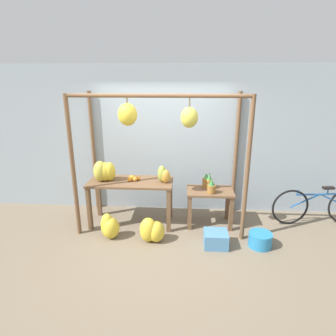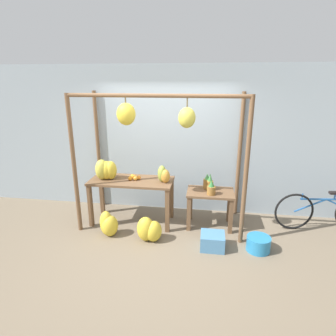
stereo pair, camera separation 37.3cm
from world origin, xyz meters
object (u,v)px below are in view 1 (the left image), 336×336
Objects in this scene: banana_pile_ground_right at (152,231)px; papaya_pile at (163,175)px; pineapple_cluster at (209,184)px; parked_bicycle at (318,206)px; banana_pile_ground_left at (110,227)px; fruit_crate_white at (216,239)px; blue_bucket at (260,240)px; banana_pile_on_table at (104,172)px; orange_pile at (134,178)px.

papaya_pile is (0.14, 0.57, 0.76)m from banana_pile_ground_right.
pineapple_cluster is 0.88× the size of banana_pile_ground_right.
parked_bicycle is 5.81× the size of papaya_pile.
parked_bicycle is at bearing 11.38° from banana_pile_ground_left.
banana_pile_ground_left is at bearing 175.06° from banana_pile_ground_right.
fruit_crate_white reaches higher than blue_bucket.
pineapple_cluster reaches higher than blue_bucket.
pineapple_cluster is at bearing 7.22° from papaya_pile.
papaya_pile reaches higher than fruit_crate_white.
banana_pile_ground_left is at bearing -70.07° from banana_pile_on_table.
parked_bicycle is at bearing 34.28° from blue_bucket.
fruit_crate_white is (1.40, -0.69, -0.74)m from orange_pile.
blue_bucket is at bearing -145.72° from parked_bicycle.
papaya_pile is at bearing -0.85° from banana_pile_on_table.
banana_pile_ground_right is 1.29× the size of blue_bucket.
orange_pile is 0.59× the size of blue_bucket.
banana_pile_ground_right is (0.39, -0.62, -0.67)m from orange_pile.
fruit_crate_white is (0.08, -0.74, -0.65)m from pineapple_cluster.
banana_pile_ground_right is at bearing -104.09° from papaya_pile.
blue_bucket is at bearing -2.20° from banana_pile_ground_left.
banana_pile_ground_right is (-0.94, -0.67, -0.58)m from pineapple_cluster.
papaya_pile is at bearing -172.78° from pineapple_cluster.
parked_bicycle is (3.82, 0.21, -0.63)m from banana_pile_on_table.
fruit_crate_white is 1.27× the size of papaya_pile.
papaya_pile is (-2.78, -0.22, 0.60)m from parked_bicycle.
pineapple_cluster is 1.13× the size of blue_bucket.
pineapple_cluster is 2.04m from parked_bicycle.
banana_pile_ground_right is 3.03m from parked_bicycle.
parked_bicycle reaches higher than fruit_crate_white.
banana_pile_ground_right is at bearing -57.95° from orange_pile.
banana_pile_on_table is 1.07× the size of pineapple_cluster.
orange_pile reaches higher than banana_pile_ground_left.
banana_pile_on_table is 1.49× the size of papaya_pile.
banana_pile_on_table is 3.88m from parked_bicycle.
banana_pile_on_table is 0.26× the size of parked_bicycle.
banana_pile_on_table is 1.85m from pineapple_cluster.
orange_pile is at bearing -177.05° from parked_bicycle.
orange_pile is 0.92m from banana_pile_ground_left.
papaya_pile is (0.53, -0.05, 0.10)m from orange_pile.
orange_pile is at bearing 174.19° from papaya_pile.
papaya_pile is at bearing 143.89° from fruit_crate_white.
orange_pile is 0.52× the size of pineapple_cluster.
pineapple_cluster is 1.85m from banana_pile_ground_left.
banana_pile_ground_left reaches higher than fruit_crate_white.
banana_pile_on_table is at bearing -177.36° from pineapple_cluster.
orange_pile is 1.33m from pineapple_cluster.
banana_pile_ground_right is at bearing -4.94° from banana_pile_ground_left.
blue_bucket is at bearing -20.92° from papaya_pile.
parked_bicycle is at bearing 2.95° from orange_pile.
banana_pile_ground_right is 1.26× the size of fruit_crate_white.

